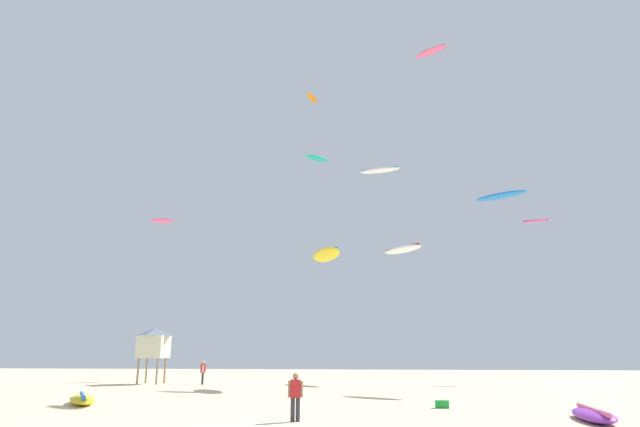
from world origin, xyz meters
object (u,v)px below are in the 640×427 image
kite_grounded_near (593,415)px  kite_aloft_0 (380,170)px  person_foreground (295,393)px  kite_aloft_5 (402,249)px  kite_aloft_8 (431,51)px  lifeguard_tower (154,343)px  kite_aloft_4 (162,221)px  kite_aloft_3 (536,221)px  cooler_box (442,404)px  kite_aloft_7 (326,255)px  person_midground (203,371)px  kite_aloft_1 (501,196)px  kite_aloft_2 (317,158)px  kite_grounded_mid (82,399)px  kite_aloft_6 (312,98)px

kite_grounded_near → kite_aloft_0: 28.37m
person_foreground → kite_aloft_0: size_ratio=0.45×
kite_aloft_5 → kite_aloft_8: (2.52, -7.51, 14.79)m
kite_aloft_5 → lifeguard_tower: bearing=-165.7°
kite_aloft_0 → kite_aloft_4: bearing=156.3°
kite_aloft_0 → kite_aloft_3: bearing=19.9°
cooler_box → kite_aloft_7: (-6.29, 13.67, 9.24)m
kite_aloft_3 → person_midground: bearing=-165.1°
person_midground → kite_aloft_0: size_ratio=0.48×
cooler_box → kite_aloft_4: 41.14m
kite_aloft_0 → kite_aloft_1: kite_aloft_0 is taller
kite_aloft_4 → person_midground: bearing=-52.5°
kite_aloft_8 → lifeguard_tower: bearing=173.7°
person_midground → kite_aloft_2: (7.00, 14.70, 22.66)m
cooler_box → kite_aloft_1: kite_aloft_1 is taller
kite_aloft_0 → kite_aloft_5: bearing=59.4°
kite_grounded_mid → kite_aloft_5: (16.23, 20.75, 10.85)m
kite_aloft_2 → kite_aloft_8: 20.27m
kite_aloft_6 → kite_aloft_4: bearing=166.0°
kite_aloft_2 → kite_aloft_6: 7.54m
kite_aloft_1 → kite_aloft_5: 11.05m
person_midground → kite_aloft_7: (9.48, -1.59, 8.40)m
kite_aloft_1 → kite_aloft_8: 13.41m
kite_grounded_mid → kite_aloft_0: bearing=50.8°
kite_aloft_6 → lifeguard_tower: bearing=-144.5°
lifeguard_tower → kite_aloft_7: kite_aloft_7 is taller
person_midground → kite_aloft_7: size_ratio=0.40×
kite_aloft_3 → kite_aloft_4: size_ratio=0.98×
lifeguard_tower → kite_aloft_2: bearing=52.0°
person_foreground → kite_aloft_0: (3.69, 22.72, 16.48)m
kite_aloft_2 → kite_aloft_8: size_ratio=1.05×
person_foreground → person_midground: size_ratio=0.94×
lifeguard_tower → kite_aloft_8: bearing=-6.3°
kite_aloft_5 → kite_aloft_3: bearing=9.4°
kite_aloft_3 → kite_aloft_7: bearing=-153.9°
person_foreground → kite_aloft_1: bearing=-38.4°
kite_grounded_near → person_foreground: bearing=-173.6°
lifeguard_tower → kite_aloft_1: size_ratio=1.12×
kite_aloft_0 → kite_aloft_3: kite_aloft_0 is taller
kite_grounded_mid → kite_aloft_1: kite_aloft_1 is taller
kite_aloft_4 → kite_aloft_3: bearing=-8.0°
kite_grounded_mid → kite_aloft_8: kite_aloft_8 is taller
lifeguard_tower → kite_aloft_1: kite_aloft_1 is taller
kite_grounded_near → kite_aloft_1: (1.81, 16.04, 12.93)m
kite_aloft_6 → kite_aloft_5: bearing=-19.9°
person_midground → kite_aloft_1: 25.55m
person_foreground → kite_aloft_8: (8.02, 18.28, 24.92)m
kite_grounded_mid → kite_aloft_2: kite_aloft_2 is taller
kite_aloft_1 → kite_aloft_2: kite_aloft_2 is taller
person_midground → kite_aloft_5: 19.36m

